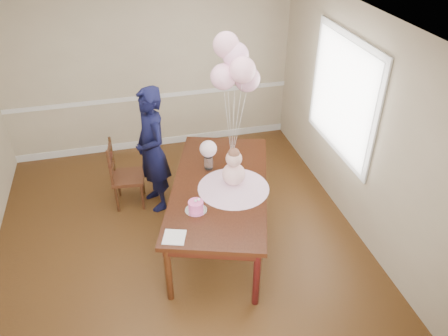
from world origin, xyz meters
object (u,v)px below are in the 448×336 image
dining_table_top (220,186)px  dining_chair_seat (128,177)px  woman (152,150)px  birthday_cake (196,206)px

dining_table_top → dining_chair_seat: 1.49m
woman → dining_chair_seat: bearing=-123.1°
dining_table_top → birthday_cake: size_ratio=13.33×
dining_table_top → woman: (-0.69, 0.88, 0.08)m
dining_table_top → woman: bearing=146.4°
birthday_cake → woman: (-0.33, 1.29, -0.02)m
birthday_cake → dining_chair_seat: birthday_cake is taller
dining_table_top → dining_chair_seat: size_ratio=5.22×
dining_table_top → birthday_cake: bearing=-114.0°
dining_table_top → dining_chair_seat: (-1.05, 0.99, -0.37)m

